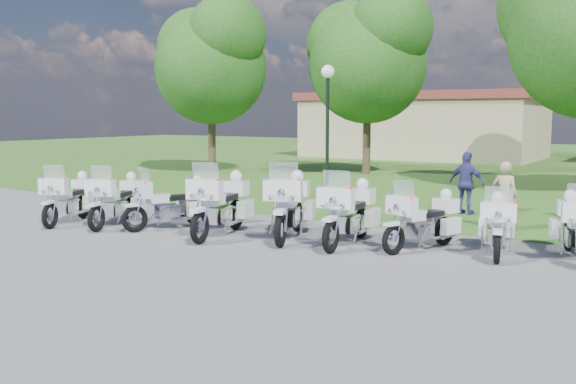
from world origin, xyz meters
The scene contains 17 objects.
ground centered at (0.00, 0.00, 0.00)m, with size 100.00×100.00×0.00m, color #5B5B60.
grass_lawn centered at (0.00, 27.00, 0.00)m, with size 100.00×48.00×0.01m, color #295A1C.
motorcycle_0 centered at (-4.61, -0.70, 0.64)m, with size 1.30×2.17×1.54m.
motorcycle_1 centered at (-3.26, -0.33, 0.65)m, with size 1.20×2.26×1.56m.
motorcycle_2 centered at (-1.81, 0.07, 0.64)m, with size 1.29×2.14×1.53m.
motorcycle_3 centered at (-0.23, 0.03, 0.73)m, with size 1.21×2.56×1.74m.
motorcycle_4 centered at (1.26, 0.64, 0.75)m, with size 1.47×2.53×1.78m.
motorcycle_5 centered at (2.71, 0.70, 0.69)m, with size 0.95×2.46×1.65m.
motorcycle_6 centered at (4.23, 1.08, 0.62)m, with size 1.17×2.11×1.47m.
motorcycle_7 centered at (5.62, 1.40, 0.60)m, with size 1.06×2.09×1.44m.
motorcycle_8 centered at (6.97, 1.86, 0.64)m, with size 1.17×2.21×1.53m.
lamp_post centered at (-1.66, 7.55, 3.30)m, with size 0.44×0.44×4.39m.
tree_0 centered at (-10.57, 12.32, 5.37)m, with size 6.09×5.19×8.12m.
tree_1 centered at (-3.95, 15.34, 5.47)m, with size 6.20×5.29×8.27m.
building_west centered at (-6.00, 28.00, 2.07)m, with size 14.56×8.32×4.10m.
bystander_a centered at (5.07, 4.15, 0.82)m, with size 0.60×0.39×1.65m, color tan.
bystander_c centered at (3.57, 6.07, 0.87)m, with size 1.02×0.42×1.73m, color navy.
Camera 1 is at (8.87, -11.39, 2.78)m, focal length 40.00 mm.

